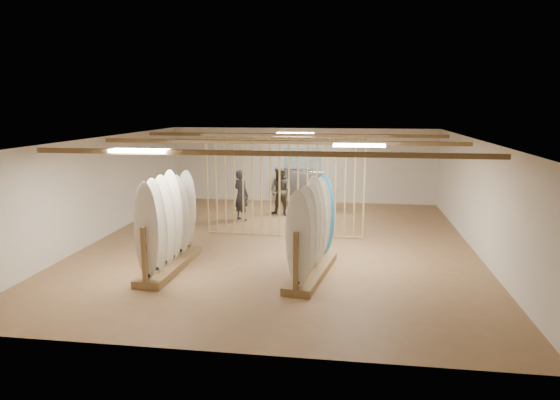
# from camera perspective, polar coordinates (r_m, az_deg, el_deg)

# --- Properties ---
(floor) EXTENTS (12.00, 12.00, 0.00)m
(floor) POSITION_cam_1_polar(r_m,az_deg,el_deg) (13.40, -0.00, -5.04)
(floor) COLOR #956D48
(floor) RESTS_ON ground
(ceiling) EXTENTS (12.00, 12.00, 0.00)m
(ceiling) POSITION_cam_1_polar(r_m,az_deg,el_deg) (12.92, -0.00, 6.99)
(ceiling) COLOR gray
(ceiling) RESTS_ON ground
(wall_back) EXTENTS (12.00, 0.00, 12.00)m
(wall_back) POSITION_cam_1_polar(r_m,az_deg,el_deg) (18.98, 2.58, 3.99)
(wall_back) COLOR silver
(wall_back) RESTS_ON ground
(wall_front) EXTENTS (12.00, 0.00, 12.00)m
(wall_front) POSITION_cam_1_polar(r_m,az_deg,el_deg) (7.36, -6.70, -7.23)
(wall_front) COLOR silver
(wall_front) RESTS_ON ground
(wall_left) EXTENTS (0.00, 12.00, 12.00)m
(wall_left) POSITION_cam_1_polar(r_m,az_deg,el_deg) (14.65, -19.75, 1.29)
(wall_left) COLOR silver
(wall_left) RESTS_ON ground
(wall_right) EXTENTS (0.00, 12.00, 12.00)m
(wall_right) POSITION_cam_1_polar(r_m,az_deg,el_deg) (13.34, 21.78, 0.27)
(wall_right) COLOR silver
(wall_right) RESTS_ON ground
(ceiling_slats) EXTENTS (9.50, 6.12, 0.10)m
(ceiling_slats) POSITION_cam_1_polar(r_m,az_deg,el_deg) (12.92, -0.00, 6.63)
(ceiling_slats) COLOR olive
(ceiling_slats) RESTS_ON ground
(light_panels) EXTENTS (1.20, 0.35, 0.06)m
(light_panels) POSITION_cam_1_polar(r_m,az_deg,el_deg) (12.92, -0.00, 6.72)
(light_panels) COLOR white
(light_panels) RESTS_ON ground
(bamboo_partition) EXTENTS (4.45, 0.05, 2.78)m
(bamboo_partition) POSITION_cam_1_polar(r_m,az_deg,el_deg) (13.87, 0.47, 1.43)
(bamboo_partition) COLOR tan
(bamboo_partition) RESTS_ON ground
(poster) EXTENTS (1.40, 0.03, 0.90)m
(poster) POSITION_cam_1_polar(r_m,az_deg,el_deg) (18.94, 2.58, 4.58)
(poster) COLOR teal
(poster) RESTS_ON ground
(rack_left) EXTENTS (0.66, 2.70, 2.17)m
(rack_left) POSITION_cam_1_polar(r_m,az_deg,el_deg) (11.49, -12.60, -4.19)
(rack_left) COLOR olive
(rack_left) RESTS_ON floor
(rack_right) EXTENTS (1.02, 2.74, 2.16)m
(rack_right) POSITION_cam_1_polar(r_m,az_deg,el_deg) (10.80, 3.66, -4.93)
(rack_right) COLOR olive
(rack_right) RESTS_ON floor
(clothing_rack_a) EXTENTS (1.27, 0.57, 1.39)m
(clothing_rack_a) POSITION_cam_1_polar(r_m,az_deg,el_deg) (18.49, 1.60, 2.25)
(clothing_rack_a) COLOR silver
(clothing_rack_a) RESTS_ON floor
(clothing_rack_b) EXTENTS (1.29, 0.77, 1.44)m
(clothing_rack_b) POSITION_cam_1_polar(r_m,az_deg,el_deg) (17.35, 2.99, 1.79)
(clothing_rack_b) COLOR silver
(clothing_rack_b) RESTS_ON floor
(shopper_a) EXTENTS (0.82, 0.77, 1.85)m
(shopper_a) POSITION_cam_1_polar(r_m,az_deg,el_deg) (15.98, -4.47, 0.94)
(shopper_a) COLOR #2A2931
(shopper_a) RESTS_ON floor
(shopper_b) EXTENTS (1.08, 0.96, 1.86)m
(shopper_b) POSITION_cam_1_polar(r_m,az_deg,el_deg) (16.63, 0.08, 1.37)
(shopper_b) COLOR #3B382D
(shopper_b) RESTS_ON floor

